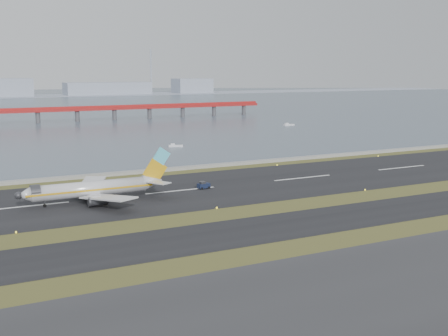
# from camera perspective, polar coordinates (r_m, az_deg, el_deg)

# --- Properties ---
(ground) EXTENTS (1000.00, 1000.00, 0.00)m
(ground) POSITION_cam_1_polar(r_m,az_deg,el_deg) (126.75, 0.75, -4.91)
(ground) COLOR #3A4D1B
(ground) RESTS_ON ground
(apron_strip) EXTENTS (1000.00, 50.00, 0.10)m
(apron_strip) POSITION_cam_1_polar(r_m,az_deg,el_deg) (84.46, 18.71, -13.22)
(apron_strip) COLOR #2A2A2D
(apron_strip) RESTS_ON ground
(taxiway_strip) EXTENTS (1000.00, 18.00, 0.10)m
(taxiway_strip) POSITION_cam_1_polar(r_m,az_deg,el_deg) (116.61, 3.48, -6.23)
(taxiway_strip) COLOR black
(taxiway_strip) RESTS_ON ground
(runway_strip) EXTENTS (1000.00, 45.00, 0.10)m
(runway_strip) POSITION_cam_1_polar(r_m,az_deg,el_deg) (153.24, -4.43, -2.30)
(runway_strip) COLOR black
(runway_strip) RESTS_ON ground
(seawall) EXTENTS (1000.00, 2.50, 1.00)m
(seawall) POSITION_cam_1_polar(r_m,az_deg,el_deg) (180.76, -8.05, -0.34)
(seawall) COLOR gray
(seawall) RESTS_ON ground
(bay_water) EXTENTS (1400.00, 800.00, 1.30)m
(bay_water) POSITION_cam_1_polar(r_m,az_deg,el_deg) (572.40, -21.12, 6.06)
(bay_water) COLOR #485667
(bay_water) RESTS_ON ground
(red_pier) EXTENTS (260.00, 5.00, 10.20)m
(red_pier) POSITION_cam_1_polar(r_m,az_deg,el_deg) (367.62, -14.71, 5.71)
(red_pier) COLOR #A51D1C
(red_pier) RESTS_ON ground
(far_shoreline) EXTENTS (1400.00, 80.00, 60.50)m
(far_shoreline) POSITION_cam_1_polar(r_m,az_deg,el_deg) (732.52, -21.37, 7.23)
(far_shoreline) COLOR #959EB0
(far_shoreline) RESTS_ON ground
(airliner) EXTENTS (38.52, 32.89, 12.80)m
(airliner) POSITION_cam_1_polar(r_m,az_deg,el_deg) (142.78, -12.86, -2.04)
(airliner) COLOR silver
(airliner) RESTS_ON ground
(pushback_tug) EXTENTS (3.51, 2.32, 2.12)m
(pushback_tug) POSITION_cam_1_polar(r_m,az_deg,el_deg) (155.03, -2.10, -1.77)
(pushback_tug) COLOR #141C37
(pushback_tug) RESTS_ON ground
(workboat_near) EXTENTS (6.37, 3.98, 1.48)m
(workboat_near) POSITION_cam_1_polar(r_m,az_deg,el_deg) (240.29, -4.97, 2.27)
(workboat_near) COLOR silver
(workboat_near) RESTS_ON ground
(workboat_far) EXTENTS (6.80, 2.30, 1.64)m
(workboat_far) POSITION_cam_1_polar(r_m,az_deg,el_deg) (332.74, 6.57, 4.39)
(workboat_far) COLOR silver
(workboat_far) RESTS_ON ground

